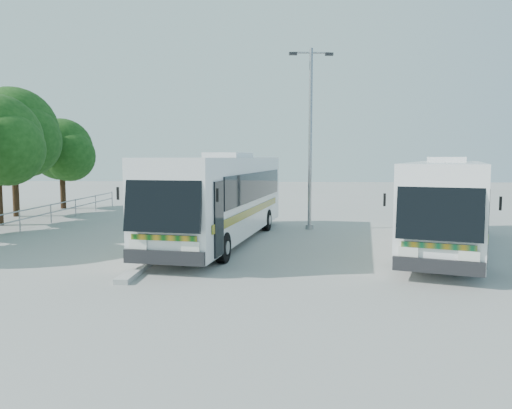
# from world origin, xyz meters

# --- Properties ---
(ground) EXTENTS (100.00, 100.00, 0.00)m
(ground) POSITION_xyz_m (0.00, 0.00, 0.00)
(ground) COLOR gray
(ground) RESTS_ON ground
(kerb_divider) EXTENTS (0.40, 16.00, 0.15)m
(kerb_divider) POSITION_xyz_m (-2.30, 2.00, 0.07)
(kerb_divider) COLOR #B2B2AD
(kerb_divider) RESTS_ON ground
(railing) EXTENTS (0.06, 22.00, 1.00)m
(railing) POSITION_xyz_m (-10.00, 4.00, 0.74)
(railing) COLOR gray
(railing) RESTS_ON ground
(tree_far_d) EXTENTS (5.62, 5.30, 7.33)m
(tree_far_d) POSITION_xyz_m (-13.31, 8.80, 4.82)
(tree_far_d) COLOR #382314
(tree_far_d) RESTS_ON ground
(tree_far_e) EXTENTS (4.54, 4.28, 5.92)m
(tree_far_e) POSITION_xyz_m (-12.63, 13.30, 3.89)
(tree_far_e) COLOR #382314
(tree_far_e) RESTS_ON ground
(coach_main) EXTENTS (4.27, 12.39, 3.38)m
(coach_main) POSITION_xyz_m (-0.46, 0.95, 1.85)
(coach_main) COLOR silver
(coach_main) RESTS_ON ground
(coach_adjacent) EXTENTS (5.86, 11.68, 3.21)m
(coach_adjacent) POSITION_xyz_m (7.91, -0.13, 1.76)
(coach_adjacent) COLOR white
(coach_adjacent) RESTS_ON ground
(lamppost) EXTENTS (2.05, 0.45, 8.36)m
(lamppost) POSITION_xyz_m (3.17, 4.77, 4.62)
(lamppost) COLOR gray
(lamppost) RESTS_ON ground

